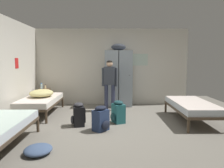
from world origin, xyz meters
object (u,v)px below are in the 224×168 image
Objects in this scene: person_traveler at (110,80)px; lotion_bottle at (45,87)px; clothes_pile_denim at (38,150)px; bedding_heap at (42,93)px; backpack_black at (78,115)px; bed_right at (192,106)px; shelf_unit at (44,96)px; bed_left_rear at (41,101)px; water_bottle at (41,86)px; backpack_teal at (118,112)px; locker_bank at (118,77)px; backpack_navy at (101,119)px.

person_traveler reaches higher than lotion_bottle.
person_traveler is 3.43m from clothes_pile_denim.
bedding_heap is 1.73m from backpack_black.
person_traveler is at bearing 149.93° from bed_right.
person_traveler reaches higher than backpack_black.
bed_right is 2.46m from person_traveler.
lotion_bottle is at bearing 163.50° from person_traveler.
bed_left_rear is (0.25, -1.15, 0.04)m from shelf_unit.
water_bottle reaches higher than bedding_heap.
water_bottle is at bearing 124.40° from backpack_black.
backpack_black is 1.10× the size of clothes_pile_denim.
bed_left_rear is at bearing 138.01° from backpack_black.
backpack_teal reaches higher than clothes_pile_denim.
bed_right is 1.00× the size of bed_left_rear.
backpack_black is 1.60m from clothes_pile_denim.
backpack_black is (-1.03, -2.25, -0.71)m from locker_bank.
bed_left_rear is at bearing 106.57° from clothes_pile_denim.
shelf_unit reaches higher than backpack_black.
water_bottle is 3.39m from backpack_navy.
water_bottle reaches higher than bed_right.
bedding_heap is 1.14m from water_bottle.
bed_right is 3.45× the size of backpack_navy.
bedding_heap is 1.42× the size of backpack_black.
backpack_teal is at bearing -81.36° from person_traveler.
lotion_bottle is 0.30× the size of backpack_navy.
bed_left_rear is at bearing -153.12° from locker_bank.
backpack_teal is (-0.09, -2.01, -0.71)m from locker_bank.
shelf_unit is 1.13m from bedding_heap.
person_traveler is 2.41m from water_bottle.
bed_left_rear is 11.40× the size of lotion_bottle.
lotion_bottle is 0.30× the size of backpack_black.
backpack_teal is 2.25m from clothes_pile_denim.
locker_bank is 4.13× the size of clothes_pile_denim.
locker_bank is 1.36× the size of person_traveler.
water_bottle is at bearing 106.32° from clothes_pile_denim.
backpack_teal is at bearing 56.60° from backpack_navy.
shelf_unit is 0.37× the size of person_traveler.
lotion_bottle is at bearing -21.80° from water_bottle.
clothes_pile_denim is (1.03, -3.78, -0.28)m from shelf_unit.
bed_right is 3.79× the size of clothes_pile_denim.
lotion_bottle reaches higher than backpack_teal.
clothes_pile_denim is (-3.26, -1.90, -0.31)m from bed_right.
shelf_unit is at bearing 102.26° from bed_left_rear.
backpack_navy is (2.02, -2.61, -0.09)m from shelf_unit.
bed_left_rear is 9.10× the size of water_bottle.
bed_right is 4.10m from bed_left_rear.
lotion_bottle reaches higher than clothes_pile_denim.
bedding_heap is 1.05m from lotion_bottle.
water_bottle is 0.16m from lotion_bottle.
lotion_bottle is 2.65m from backpack_black.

